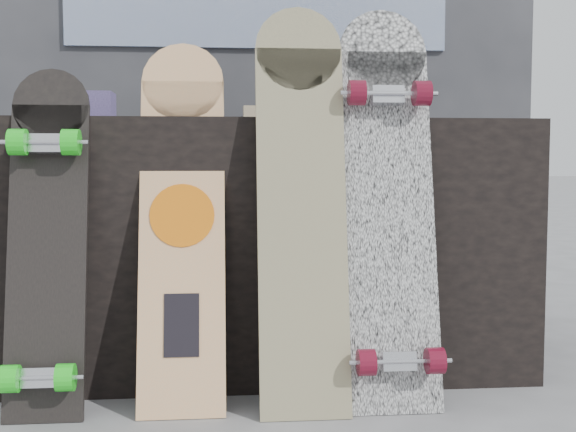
{
  "coord_description": "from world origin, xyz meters",
  "views": [
    {
      "loc": [
        -0.16,
        -1.84,
        0.67
      ],
      "look_at": [
        0.03,
        0.2,
        0.52
      ],
      "focal_mm": 45.0,
      "sensor_mm": 36.0,
      "label": 1
    }
  ],
  "objects": [
    {
      "name": "vendor_table",
      "position": [
        0.0,
        0.5,
        0.4
      ],
      "size": [
        1.6,
        0.6,
        0.8
      ],
      "primitive_type": "cube",
      "color": "black",
      "rests_on": "ground"
    },
    {
      "name": "longboard_celtic",
      "position": [
        0.06,
        0.11,
        0.59
      ],
      "size": [
        0.24,
        0.25,
        1.11
      ],
      "rotation": [
        -0.21,
        0.0,
        0.0
      ],
      "color": "beige",
      "rests_on": "ground"
    },
    {
      "name": "merch_box_small",
      "position": [
        0.33,
        0.58,
        0.86
      ],
      "size": [
        0.14,
        0.14,
        0.12
      ],
      "primitive_type": "cube",
      "color": "#3B3062",
      "rests_on": "vendor_table"
    },
    {
      "name": "longboard_geisha",
      "position": [
        -0.27,
        0.18,
        0.54
      ],
      "size": [
        0.23,
        0.31,
        1.02
      ],
      "rotation": [
        -0.28,
        0.0,
        0.0
      ],
      "color": "tan",
      "rests_on": "ground"
    },
    {
      "name": "longboard_cascadia",
      "position": [
        0.31,
        0.13,
        0.58
      ],
      "size": [
        0.25,
        0.33,
        1.11
      ],
      "rotation": [
        -0.22,
        0.0,
        0.0
      ],
      "color": "white",
      "rests_on": "ground"
    },
    {
      "name": "booth",
      "position": [
        0.0,
        1.35,
        1.1
      ],
      "size": [
        2.4,
        0.22,
        2.2
      ],
      "color": "#303034",
      "rests_on": "ground"
    },
    {
      "name": "skateboard_dark",
      "position": [
        -0.62,
        0.12,
        0.48
      ],
      "size": [
        0.21,
        0.28,
        0.93
      ],
      "rotation": [
        -0.22,
        0.0,
        0.0
      ],
      "color": "black",
      "rests_on": "ground"
    },
    {
      "name": "merch_box_flat",
      "position": [
        0.03,
        0.62,
        0.83
      ],
      "size": [
        0.22,
        0.1,
        0.06
      ],
      "primitive_type": "cube",
      "color": "#D1B78C",
      "rests_on": "vendor_table"
    },
    {
      "name": "ground",
      "position": [
        0.0,
        0.0,
        0.0
      ],
      "size": [
        60.0,
        60.0,
        0.0
      ],
      "primitive_type": "plane",
      "color": "slate",
      "rests_on": "ground"
    },
    {
      "name": "merch_box_purple",
      "position": [
        -0.6,
        0.58,
        0.85
      ],
      "size": [
        0.18,
        0.12,
        0.1
      ],
      "primitive_type": "cube",
      "color": "#3B3062",
      "rests_on": "vendor_table"
    }
  ]
}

